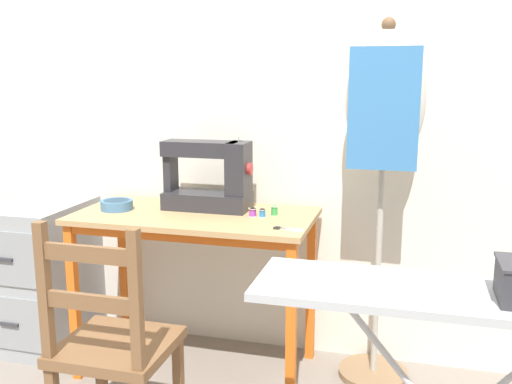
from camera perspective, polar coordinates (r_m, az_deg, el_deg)
wall_back at (r=2.87m, az=-3.85°, el=9.41°), size 10.00×0.05×2.55m
sewing_table at (r=2.63m, az=-6.19°, el=-4.31°), size 1.09×0.55×0.77m
sewing_machine at (r=2.66m, az=-4.40°, el=1.42°), size 0.42×0.18×0.34m
fabric_bowl at (r=2.75m, az=-13.75°, el=-1.23°), size 0.15×0.15×0.05m
scissors at (r=2.34m, az=2.76°, el=-3.68°), size 0.13×0.06×0.01m
thread_spool_near_machine at (r=2.54m, az=-0.34°, el=-2.05°), size 0.04×0.04×0.04m
thread_spool_mid_table at (r=2.52m, az=0.65°, el=-2.14°), size 0.03×0.03×0.04m
thread_spool_far_edge at (r=2.55m, az=1.85°, el=-1.89°), size 0.04×0.04×0.04m
wooden_chair at (r=2.19m, az=-14.16°, el=-14.80°), size 0.40×0.38×0.91m
filing_cabinet at (r=3.20m, az=-20.63°, el=-7.63°), size 0.43×0.55×0.74m
dress_form at (r=2.51m, az=12.71°, el=7.04°), size 0.34×0.32×1.62m
ironing_board at (r=1.67m, az=19.24°, el=-10.90°), size 1.10×0.32×0.82m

